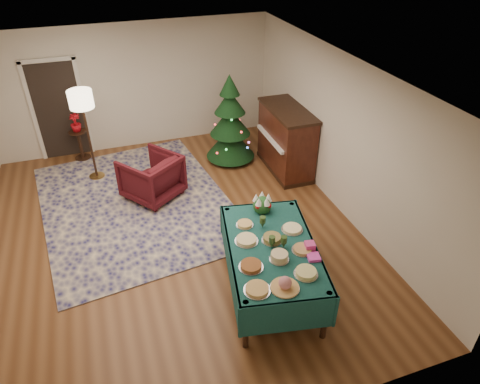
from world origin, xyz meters
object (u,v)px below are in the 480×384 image
object	(u,v)px
gift_box	(310,246)
potted_plant	(76,126)
side_table	(81,145)
christmas_tree	(230,123)
buffet_table	(272,255)
armchair	(151,175)
floor_lamp	(82,105)
piano	(286,141)

from	to	relation	value
gift_box	potted_plant	bearing A→B (deg)	118.91
gift_box	side_table	xyz separation A→B (m)	(-2.83, 5.12, -0.53)
gift_box	christmas_tree	distance (m)	4.05
buffet_table	armchair	xyz separation A→B (m)	(-1.17, 2.91, -0.17)
buffet_table	floor_lamp	xyz separation A→B (m)	(-2.15, 3.99, 0.91)
piano	gift_box	bearing A→B (deg)	-109.27
christmas_tree	armchair	bearing A→B (deg)	-153.45
armchair	christmas_tree	xyz separation A→B (m)	(1.82, 0.91, 0.38)
gift_box	side_table	distance (m)	5.88
floor_lamp	potted_plant	world-z (taller)	floor_lamp
buffet_table	piano	size ratio (longest dim) A/B	1.44
buffet_table	floor_lamp	world-z (taller)	floor_lamp
floor_lamp	potted_plant	size ratio (longest dim) A/B	4.75
buffet_table	christmas_tree	xyz separation A→B (m)	(0.65, 3.82, 0.21)
christmas_tree	piano	bearing A→B (deg)	-39.37
gift_box	armchair	world-z (taller)	armchair
buffet_table	armchair	world-z (taller)	armchair
piano	potted_plant	bearing A→B (deg)	155.09
gift_box	christmas_tree	xyz separation A→B (m)	(0.21, 4.04, -0.00)
buffet_table	potted_plant	world-z (taller)	potted_plant
potted_plant	christmas_tree	distance (m)	3.23
piano	armchair	bearing A→B (deg)	-177.03
floor_lamp	piano	bearing A→B (deg)	-14.15
buffet_table	christmas_tree	bearing A→B (deg)	80.33
buffet_table	potted_plant	distance (m)	5.45
floor_lamp	potted_plant	bearing A→B (deg)	104.74
gift_box	floor_lamp	world-z (taller)	floor_lamp
armchair	potted_plant	size ratio (longest dim) A/B	2.43
buffet_table	side_table	distance (m)	5.46
floor_lamp	side_table	distance (m)	1.55
gift_box	side_table	size ratio (longest dim) A/B	0.19
armchair	side_table	world-z (taller)	armchair
floor_lamp	christmas_tree	size ratio (longest dim) A/B	0.97
floor_lamp	piano	xyz separation A→B (m)	(3.74, -0.94, -0.90)
buffet_table	side_table	size ratio (longest dim) A/B	3.41
gift_box	side_table	bearing A→B (deg)	118.91
buffet_table	piano	xyz separation A→B (m)	(1.59, 3.05, 0.02)
armchair	floor_lamp	bearing A→B (deg)	-84.02
buffet_table	christmas_tree	size ratio (longest dim) A/B	1.18
side_table	christmas_tree	distance (m)	3.27
armchair	christmas_tree	bearing A→B (deg)	170.53
armchair	piano	world-z (taller)	piano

